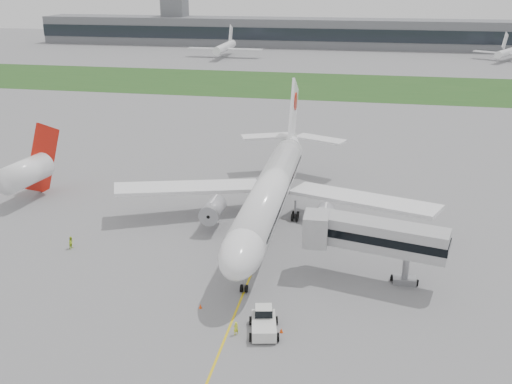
% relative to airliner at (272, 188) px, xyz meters
% --- Properties ---
extents(ground, '(600.00, 600.00, 0.00)m').
position_rel_airliner_xyz_m(ground, '(0.00, -4.87, -5.66)').
color(ground, gray).
rests_on(ground, ground).
extents(apron_markings, '(70.00, 70.00, 0.04)m').
position_rel_airliner_xyz_m(apron_markings, '(0.00, -9.87, -5.66)').
color(apron_markings, yellow).
rests_on(apron_markings, ground).
extents(grass_strip, '(600.00, 50.00, 0.02)m').
position_rel_airliner_xyz_m(grass_strip, '(0.00, 115.13, -5.65)').
color(grass_strip, '#244E1D').
rests_on(grass_strip, ground).
extents(terminal_building, '(320.00, 22.30, 14.00)m').
position_rel_airliner_xyz_m(terminal_building, '(0.00, 225.00, 1.34)').
color(terminal_building, slate).
rests_on(terminal_building, ground).
extents(control_tower, '(12.00, 12.00, 56.00)m').
position_rel_airliner_xyz_m(control_tower, '(-90.00, 227.13, -5.66)').
color(control_tower, slate).
rests_on(control_tower, ground).
extents(airliner, '(48.13, 53.95, 17.88)m').
position_rel_airliner_xyz_m(airliner, '(0.00, 0.00, 0.00)').
color(airliner, white).
rests_on(airliner, ground).
extents(pushback_tug, '(3.72, 4.85, 2.27)m').
position_rel_airliner_xyz_m(pushback_tug, '(3.62, -27.05, -4.61)').
color(pushback_tug, silver).
rests_on(pushback_tug, ground).
extents(jet_bridge, '(17.09, 7.06, 7.80)m').
position_rel_airliner_xyz_m(jet_bridge, '(13.96, -14.03, 0.11)').
color(jet_bridge, '#AEAEB0').
rests_on(jet_bridge, ground).
extents(safety_cone_left, '(0.36, 0.36, 0.50)m').
position_rel_airliner_xyz_m(safety_cone_left, '(-4.02, -24.20, -5.41)').
color(safety_cone_left, '#FF490D').
rests_on(safety_cone_left, ground).
extents(safety_cone_right, '(0.37, 0.37, 0.51)m').
position_rel_airliner_xyz_m(safety_cone_right, '(5.47, -27.06, -5.40)').
color(safety_cone_right, '#FF490D').
rests_on(safety_cone_right, ground).
extents(ground_crew_near, '(0.65, 0.63, 1.51)m').
position_rel_airliner_xyz_m(ground_crew_near, '(0.94, -28.30, -4.91)').
color(ground_crew_near, '#E6F829').
rests_on(ground_crew_near, ground).
extents(ground_crew_far, '(0.74, 0.91, 1.74)m').
position_rel_airliner_xyz_m(ground_crew_far, '(-25.15, -13.19, -4.79)').
color(ground_crew_far, '#B0D824').
rests_on(ground_crew_far, ground).
extents(neighbor_aircraft, '(5.57, 15.38, 12.44)m').
position_rel_airliner_xyz_m(neighbor_aircraft, '(-40.41, 2.20, -0.73)').
color(neighbor_aircraft, '#B5150A').
rests_on(neighbor_aircraft, ground).
extents(distant_aircraft_left, '(33.66, 29.70, 12.87)m').
position_rel_airliner_xyz_m(distant_aircraft_left, '(-50.60, 177.01, -5.66)').
color(distant_aircraft_left, white).
rests_on(distant_aircraft_left, ground).
extents(distant_aircraft_right, '(37.61, 36.30, 11.03)m').
position_rel_airliner_xyz_m(distant_aircraft_right, '(71.25, 187.91, -5.66)').
color(distant_aircraft_right, white).
rests_on(distant_aircraft_right, ground).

